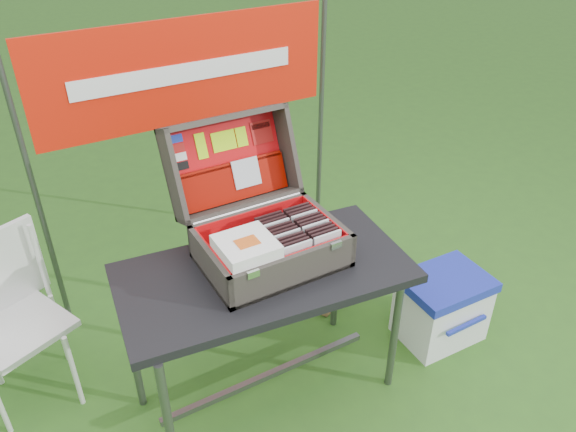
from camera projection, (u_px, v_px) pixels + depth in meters
ground at (291, 387)px, 2.80m from camera, size 80.00×80.00×0.00m
table at (266, 336)px, 2.57m from camera, size 1.29×0.75×0.77m
table_top at (264, 273)px, 2.37m from camera, size 1.29×0.75×0.04m
table_leg_fl at (170, 431)px, 2.17m from camera, size 0.04×0.04×0.73m
table_leg_fr at (395, 330)px, 2.63m from camera, size 0.04×0.04×0.73m
table_leg_bl at (132, 349)px, 2.53m from camera, size 0.04×0.04×0.73m
table_leg_br at (336, 273)px, 2.99m from camera, size 0.04×0.04×0.73m
table_brace at (267, 376)px, 2.71m from camera, size 1.08×0.03×0.03m
suitcase at (263, 204)px, 2.32m from camera, size 0.58×0.58×0.51m
suitcase_base_bottom at (271, 259)px, 2.41m from camera, size 0.58×0.42×0.02m
suitcase_base_wall_front at (295, 271)px, 2.23m from camera, size 0.58×0.02×0.16m
suitcase_base_wall_back at (250, 224)px, 2.52m from camera, size 0.58×0.02×0.16m
suitcase_base_wall_left at (210, 267)px, 2.25m from camera, size 0.02×0.42×0.16m
suitcase_base_wall_right at (326, 228)px, 2.49m from camera, size 0.02×0.42×0.16m
suitcase_liner_floor at (271, 256)px, 2.40m from camera, size 0.54×0.37×0.01m
suitcase_latch_left at (253, 274)px, 2.10m from camera, size 0.05×0.01×0.03m
suitcase_latch_right at (336, 245)px, 2.26m from camera, size 0.05×0.01×0.03m
suitcase_hinge at (248, 208)px, 2.48m from camera, size 0.52×0.02×0.02m
suitcase_lid_back at (227, 161)px, 2.56m from camera, size 0.58×0.18×0.39m
suitcase_lid_rim_far at (223, 118)px, 2.46m from camera, size 0.58×0.15×0.08m
suitcase_lid_rim_near at (241, 204)px, 2.55m from camera, size 0.58×0.15×0.08m
suitcase_lid_rim_left at (172, 177)px, 2.39m from camera, size 0.02×0.30×0.44m
suitcase_lid_rim_right at (286, 148)px, 2.62m from camera, size 0.02×0.30×0.44m
suitcase_lid_liner at (228, 161)px, 2.55m from camera, size 0.53×0.14×0.34m
suitcase_liner_wall_front at (293, 267)px, 2.23m from camera, size 0.54×0.01×0.13m
suitcase_liner_wall_back at (252, 224)px, 2.50m from camera, size 0.54×0.01×0.13m
suitcase_liner_wall_left at (213, 263)px, 2.25m from camera, size 0.01×0.37×0.13m
suitcase_liner_wall_right at (324, 227)px, 2.48m from camera, size 0.01×0.37×0.13m
suitcase_lid_pocket at (234, 182)px, 2.55m from camera, size 0.52×0.09×0.17m
suitcase_pocket_edge at (230, 165)px, 2.53m from camera, size 0.51×0.03×0.03m
suitcase_pocket_cd at (246, 173)px, 2.56m from camera, size 0.13×0.06×0.12m
lid_sticker_cc_a at (176, 139)px, 2.42m from camera, size 0.06×0.02×0.03m
lid_sticker_cc_b at (178, 148)px, 2.43m from camera, size 0.06×0.02×0.03m
lid_sticker_cc_c at (180, 157)px, 2.44m from camera, size 0.06×0.02×0.03m
lid_sticker_cc_d at (182, 166)px, 2.45m from camera, size 0.06×0.02×0.03m
lid_card_neon_tall at (201, 146)px, 2.48m from camera, size 0.05×0.05×0.11m
lid_card_neon_main at (224, 141)px, 2.52m from camera, size 0.11×0.04×0.08m
lid_card_neon_small at (242, 137)px, 2.56m from camera, size 0.05×0.04×0.08m
lid_sticker_band at (262, 132)px, 2.60m from camera, size 0.10×0.04×0.10m
lid_sticker_band_bar at (260, 126)px, 2.60m from camera, size 0.09×0.01×0.02m
cd_left_0 at (298, 259)px, 2.26m from camera, size 0.13×0.01×0.15m
cd_left_1 at (295, 256)px, 2.27m from camera, size 0.13×0.01×0.15m
cd_left_2 at (292, 253)px, 2.29m from camera, size 0.13×0.01×0.15m
cd_left_3 at (289, 250)px, 2.31m from camera, size 0.13×0.01×0.15m
cd_left_4 at (287, 247)px, 2.32m from camera, size 0.13×0.01×0.15m
cd_left_5 at (284, 245)px, 2.34m from camera, size 0.13×0.01×0.15m
cd_left_6 at (281, 242)px, 2.36m from camera, size 0.13×0.01×0.15m
cd_left_7 at (279, 239)px, 2.37m from camera, size 0.13×0.01×0.15m
cd_left_8 at (276, 237)px, 2.39m from camera, size 0.13×0.01×0.15m
cd_left_9 at (273, 234)px, 2.41m from camera, size 0.13×0.01×0.15m
cd_left_10 at (271, 231)px, 2.42m from camera, size 0.13×0.01×0.15m
cd_left_11 at (268, 229)px, 2.44m from camera, size 0.13×0.01×0.15m
cd_right_0 at (327, 249)px, 2.32m from camera, size 0.13×0.01×0.15m
cd_right_1 at (324, 246)px, 2.33m from camera, size 0.13×0.01×0.15m
cd_right_2 at (321, 243)px, 2.35m from camera, size 0.13×0.01×0.15m
cd_right_3 at (318, 240)px, 2.37m from camera, size 0.13×0.01×0.15m
cd_right_4 at (315, 238)px, 2.38m from camera, size 0.13×0.01×0.15m
cd_right_5 at (312, 235)px, 2.40m from camera, size 0.13×0.01×0.15m
cd_right_6 at (310, 233)px, 2.42m from camera, size 0.13×0.01×0.15m
cd_right_7 at (307, 230)px, 2.43m from camera, size 0.13×0.01×0.15m
cd_right_8 at (304, 227)px, 2.45m from camera, size 0.13×0.01×0.15m
cd_right_9 at (301, 225)px, 2.47m from camera, size 0.13×0.01×0.15m
cd_right_10 at (299, 222)px, 2.48m from camera, size 0.13×0.01×0.15m
cd_right_11 at (296, 220)px, 2.50m from camera, size 0.13×0.01×0.15m
songbook_0 at (247, 251)px, 2.21m from camera, size 0.22×0.22×0.00m
songbook_1 at (246, 250)px, 2.21m from camera, size 0.22×0.22×0.00m
songbook_2 at (246, 249)px, 2.20m from camera, size 0.22×0.22×0.00m
songbook_3 at (246, 248)px, 2.20m from camera, size 0.22×0.22×0.00m
songbook_4 at (246, 247)px, 2.20m from camera, size 0.22×0.22×0.00m
songbook_5 at (246, 246)px, 2.19m from camera, size 0.22×0.22×0.00m
songbook_6 at (246, 245)px, 2.19m from camera, size 0.22×0.22×0.00m
songbook_7 at (246, 244)px, 2.19m from camera, size 0.22×0.22×0.00m
songbook_8 at (246, 243)px, 2.19m from camera, size 0.22×0.22×0.00m
songbook_9 at (246, 242)px, 2.18m from camera, size 0.22×0.22×0.00m
songbook_graphic at (247, 242)px, 2.17m from camera, size 0.09×0.07×0.00m
cooler at (442, 307)px, 3.01m from camera, size 0.46×0.35×0.39m
cooler_body at (441, 311)px, 3.03m from camera, size 0.43×0.33×0.34m
cooler_lid at (446, 283)px, 2.92m from camera, size 0.46×0.35×0.05m
cooler_handle at (467, 325)px, 2.87m from camera, size 0.27×0.02×0.02m
chair at (20, 330)px, 2.55m from camera, size 0.52×0.54×0.85m
chair_seat at (19, 328)px, 2.54m from camera, size 0.50×0.50×0.03m
chair_backrest at (2, 270)px, 2.56m from camera, size 0.37×0.18×0.40m
chair_leg_fr at (74, 371)px, 2.61m from camera, size 0.02×0.02×0.43m
chair_leg_br at (60, 328)px, 2.85m from camera, size 0.02×0.02×0.43m
chair_upright_right at (40, 261)px, 2.64m from camera, size 0.02×0.02×0.40m
cardboard_box at (338, 270)px, 3.28m from camera, size 0.40×0.26×0.41m
banner_post_left at (34, 187)px, 2.79m from camera, size 0.03×0.03×1.70m
banner_post_right at (321, 120)px, 3.51m from camera, size 0.03×0.03×1.70m
banner at (186, 72)px, 2.90m from camera, size 1.60×0.02×0.55m
banner_text at (187, 73)px, 2.89m from camera, size 1.20×0.00×0.10m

